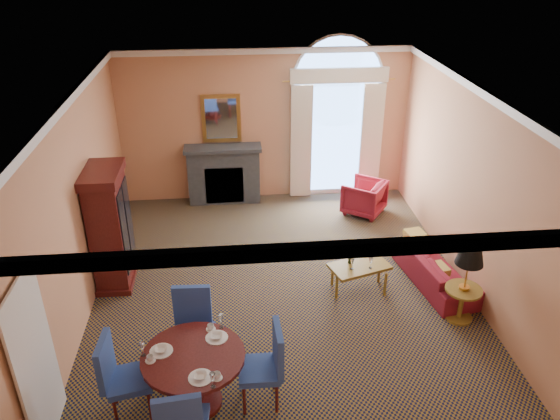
{
  "coord_description": "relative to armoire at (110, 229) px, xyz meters",
  "views": [
    {
      "loc": [
        -0.74,
        -7.13,
        5.28
      ],
      "look_at": [
        0.0,
        0.5,
        1.3
      ],
      "focal_mm": 35.0,
      "sensor_mm": 36.0,
      "label": 1
    }
  ],
  "objects": [
    {
      "name": "ground",
      "position": [
        2.72,
        -0.74,
        -0.96
      ],
      "size": [
        7.5,
        7.5,
        0.0
      ],
      "primitive_type": "plane",
      "color": "black",
      "rests_on": "ground"
    },
    {
      "name": "room_envelope",
      "position": [
        2.69,
        -0.08,
        1.55
      ],
      "size": [
        6.04,
        7.52,
        3.45
      ],
      "color": "tan",
      "rests_on": "ground"
    },
    {
      "name": "armoire",
      "position": [
        0.0,
        0.0,
        0.0
      ],
      "size": [
        0.57,
        1.02,
        2.0
      ],
      "color": "#3E100E",
      "rests_on": "ground"
    },
    {
      "name": "dining_table",
      "position": [
        1.43,
        -2.86,
        -0.39
      ],
      "size": [
        1.24,
        1.24,
        0.98
      ],
      "color": "#3E100E",
      "rests_on": "ground"
    },
    {
      "name": "dining_chair_north",
      "position": [
        1.39,
        -2.07,
        -0.32
      ],
      "size": [
        0.56,
        0.56,
        1.13
      ],
      "rotation": [
        0.0,
        0.0,
        3.02
      ],
      "color": "navy",
      "rests_on": "ground"
    },
    {
      "name": "dining_chair_east",
      "position": [
        2.32,
        -2.9,
        -0.32
      ],
      "size": [
        0.53,
        0.52,
        1.13
      ],
      "rotation": [
        0.0,
        0.0,
        1.56
      ],
      "color": "navy",
      "rests_on": "ground"
    },
    {
      "name": "dining_chair_west",
      "position": [
        0.55,
        -2.92,
        -0.32
      ],
      "size": [
        0.59,
        0.59,
        1.13
      ],
      "rotation": [
        0.0,
        0.0,
        -1.36
      ],
      "color": "navy",
      "rests_on": "ground"
    },
    {
      "name": "sofa",
      "position": [
        5.27,
        -0.63,
        -0.7
      ],
      "size": [
        0.99,
        1.9,
        0.53
      ],
      "primitive_type": "imported",
      "rotation": [
        0.0,
        0.0,
        1.73
      ],
      "color": "maroon",
      "rests_on": "ground"
    },
    {
      "name": "armchair",
      "position": [
        4.67,
        1.97,
        -0.61
      ],
      "size": [
        1.07,
        1.06,
        0.7
      ],
      "primitive_type": "imported",
      "rotation": [
        0.0,
        0.0,
        4.09
      ],
      "color": "maroon",
      "rests_on": "ground"
    },
    {
      "name": "coffee_table",
      "position": [
        3.95,
        -0.69,
        -0.53
      ],
      "size": [
        1.05,
        0.78,
        0.81
      ],
      "rotation": [
        0.0,
        0.0,
        0.31
      ],
      "color": "olive",
      "rests_on": "ground"
    },
    {
      "name": "side_table",
      "position": [
        5.32,
        -1.56,
        -0.15
      ],
      "size": [
        0.54,
        0.54,
        1.24
      ],
      "color": "olive",
      "rests_on": "ground"
    }
  ]
}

